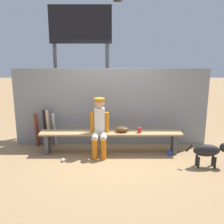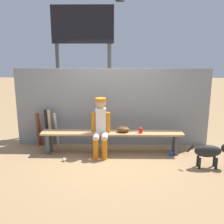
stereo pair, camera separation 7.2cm
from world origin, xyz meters
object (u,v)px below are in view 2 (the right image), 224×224
(bat_wood_natural, at_px, (50,128))
(baseball, at_px, (64,160))
(bat_wood_dark, at_px, (38,130))
(cup_on_bench, at_px, (141,130))
(player_seated, at_px, (101,125))
(bat_aluminum_silver, at_px, (56,129))
(cup_on_ground, at_px, (171,154))
(bat_aluminum_red, at_px, (39,129))
(bat_aluminum_black, at_px, (47,128))
(dugout_bench, at_px, (112,136))
(baseball_glove, at_px, (123,129))
(scoreboard, at_px, (85,41))
(dog, at_px, (211,151))

(bat_wood_natural, xyz_separation_m, baseball, (0.47, -0.85, -0.41))
(bat_wood_dark, distance_m, baseball, 1.19)
(bat_wood_natural, distance_m, cup_on_bench, 2.11)
(player_seated, height_order, cup_on_bench, player_seated)
(bat_aluminum_silver, distance_m, cup_on_ground, 2.67)
(bat_aluminum_red, bearing_deg, bat_aluminum_black, -7.74)
(dugout_bench, relative_size, bat_wood_dark, 3.79)
(player_seated, relative_size, bat_aluminum_silver, 1.48)
(baseball_glove, bearing_deg, player_seated, -167.23)
(baseball, height_order, cup_on_bench, cup_on_bench)
(bat_wood_natural, bearing_deg, scoreboard, 59.55)
(bat_wood_natural, relative_size, scoreboard, 0.25)
(bat_wood_natural, distance_m, scoreboard, 2.46)
(bat_wood_natural, xyz_separation_m, cup_on_ground, (2.72, -0.53, -0.40))
(dugout_bench, distance_m, cup_on_ground, 1.33)
(player_seated, bearing_deg, cup_on_ground, -2.34)
(bat_wood_natural, distance_m, cup_on_ground, 2.80)
(scoreboard, bearing_deg, baseball_glove, -58.31)
(bat_wood_natural, xyz_separation_m, bat_aluminum_black, (-0.09, 0.02, -0.00))
(bat_aluminum_red, xyz_separation_m, scoreboard, (0.99, 1.18, 2.05))
(bat_aluminum_black, bearing_deg, bat_aluminum_silver, 4.58)
(cup_on_ground, bearing_deg, cup_on_bench, 169.34)
(baseball, bearing_deg, bat_aluminum_silver, 110.80)
(bat_aluminum_black, relative_size, cup_on_bench, 8.13)
(scoreboard, bearing_deg, bat_aluminum_red, -130.05)
(dog, bearing_deg, baseball_glove, 156.53)
(bat_aluminum_silver, height_order, bat_aluminum_black, bat_aluminum_black)
(cup_on_bench, bearing_deg, bat_wood_dark, 170.48)
(baseball_glove, height_order, scoreboard, scoreboard)
(player_seated, xyz_separation_m, baseball, (-0.74, -0.38, -0.64))
(bat_wood_dark, bearing_deg, bat_aluminum_silver, 6.19)
(bat_aluminum_silver, xyz_separation_m, cup_on_bench, (1.94, -0.44, 0.12))
(baseball_glove, distance_m, cup_on_ground, 1.15)
(player_seated, bearing_deg, dugout_bench, 24.54)
(bat_aluminum_black, distance_m, scoreboard, 2.47)
(dugout_bench, distance_m, cup_on_bench, 0.64)
(bat_aluminum_silver, distance_m, cup_on_bench, 1.99)
(scoreboard, bearing_deg, dugout_bench, -65.20)
(bat_aluminum_silver, xyz_separation_m, dog, (3.23, -1.12, -0.08))
(bat_wood_natural, height_order, baseball, bat_wood_natural)
(dugout_bench, xyz_separation_m, bat_aluminum_silver, (-1.31, 0.39, 0.03))
(bat_aluminum_red, bearing_deg, cup_on_ground, -10.81)
(dugout_bench, distance_m, bat_wood_natural, 1.49)
(bat_wood_dark, bearing_deg, bat_aluminum_black, 7.95)
(bat_aluminum_red, bearing_deg, bat_wood_dark, -106.07)
(bat_wood_dark, bearing_deg, bat_wood_natural, 1.62)
(bat_aluminum_red, xyz_separation_m, dog, (3.64, -1.13, -0.07))
(dugout_bench, bearing_deg, cup_on_ground, -7.70)
(dugout_bench, bearing_deg, bat_aluminum_black, 166.30)
(baseball_glove, relative_size, bat_aluminum_silver, 0.34)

